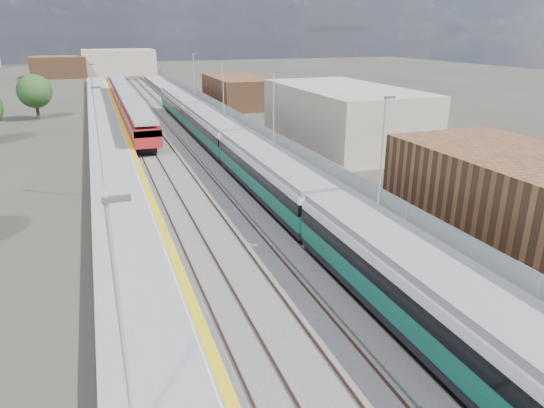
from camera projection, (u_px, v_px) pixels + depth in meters
ground at (195, 145)px, 55.00m from camera, size 320.00×320.00×0.00m
ballast_bed at (171, 142)px, 56.47m from camera, size 10.50×155.00×0.06m
tracks at (174, 138)px, 58.12m from camera, size 8.96×160.00×0.17m
platform_right at (234, 133)px, 58.72m from camera, size 4.70×155.00×8.52m
platform_left at (110, 142)px, 54.12m from camera, size 4.30×155.00×8.52m
buildings at (53, 37)px, 123.91m from camera, size 72.00×185.50×40.00m
green_train at (234, 147)px, 44.86m from camera, size 2.74×76.34×3.02m
red_train at (127, 101)px, 73.64m from camera, size 2.81×57.04×3.55m
tree_c at (34, 91)px, 69.12m from camera, size 4.76×4.76×6.44m
tree_d at (333, 96)px, 66.75m from camera, size 4.43×4.43×6.01m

